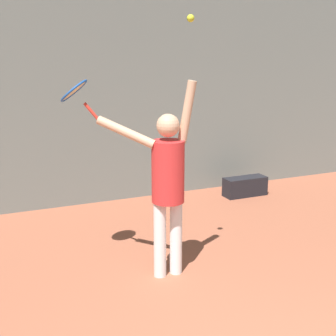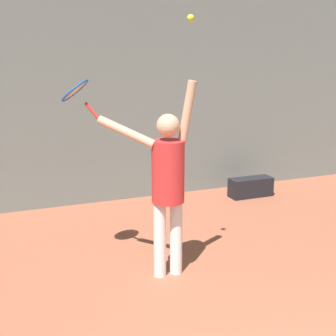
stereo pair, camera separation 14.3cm
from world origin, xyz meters
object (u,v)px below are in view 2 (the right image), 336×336
at_px(tennis_racket, 76,92).
at_px(tennis_ball, 191,18).
at_px(tennis_player, 167,179).
at_px(equipment_bag, 251,187).

relative_size(tennis_racket, tennis_ball, 5.98).
height_order(tennis_player, tennis_racket, tennis_racket).
xyz_separation_m(tennis_player, tennis_ball, (0.20, -0.09, 1.56)).
bearing_deg(tennis_player, equipment_bag, 42.09).
bearing_deg(equipment_bag, tennis_player, -137.91).
height_order(tennis_player, equipment_bag, tennis_player).
distance_m(tennis_racket, tennis_ball, 1.34).
bearing_deg(tennis_racket, tennis_ball, -29.04).
xyz_separation_m(tennis_racket, equipment_bag, (3.09, 1.60, -1.76)).
bearing_deg(tennis_ball, tennis_player, 156.93).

